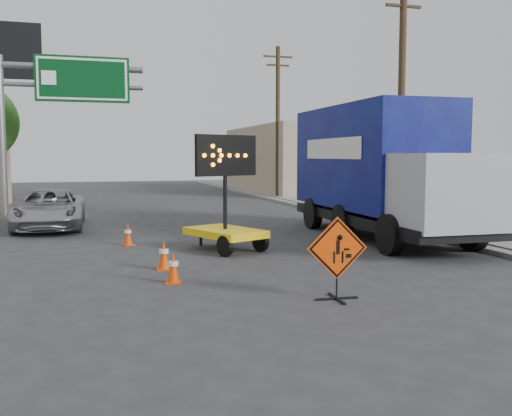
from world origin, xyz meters
name	(u,v)px	position (x,y,z in m)	size (l,w,h in m)	color
ground	(284,313)	(0.00, 0.00, 0.00)	(100.00, 100.00, 0.00)	#2D2D30
curb_right	(325,211)	(7.20, 15.00, 0.06)	(0.40, 60.00, 0.12)	gray
sidewalk_right	(371,210)	(9.50, 15.00, 0.07)	(4.00, 60.00, 0.15)	gray
building_right_far	(316,159)	(13.00, 30.00, 2.30)	(10.00, 14.00, 4.60)	tan
highway_gantry	(51,98)	(-4.43, 17.96, 5.07)	(6.18, 0.38, 6.90)	slate
utility_pole_near	(401,97)	(8.00, 10.00, 4.68)	(1.80, 0.26, 9.00)	#49361F
utility_pole_far	(278,120)	(8.00, 24.00, 4.68)	(1.80, 0.26, 9.00)	#49361F
construction_sign	(337,256)	(1.18, 0.56, 0.79)	(1.12, 0.80, 1.49)	black
arrow_board	(225,225)	(0.51, 6.27, 0.69)	(2.09, 2.53, 3.11)	yellow
pickup_truck	(50,209)	(-4.32, 12.58, 0.69)	(2.28, 4.95, 1.37)	#AEB0B6
box_truck	(380,178)	(5.71, 7.31, 1.87)	(2.93, 8.72, 4.12)	black
cone_a	(173,268)	(-1.42, 2.70, 0.31)	(0.39, 0.39, 0.63)	#E44004
cone_b	(164,255)	(-1.42, 4.14, 0.33)	(0.34, 0.34, 0.66)	#E44004
cone_c	(128,234)	(-1.95, 7.93, 0.31)	(0.42, 0.42, 0.63)	#E44004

